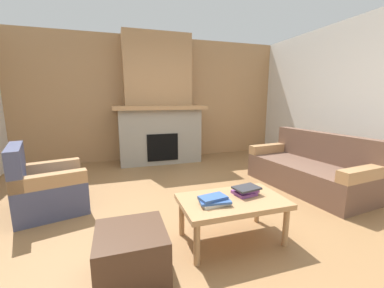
# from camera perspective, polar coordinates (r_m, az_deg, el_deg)

# --- Properties ---
(ground) EXTENTS (9.00, 9.00, 0.00)m
(ground) POSITION_cam_1_polar(r_m,az_deg,el_deg) (3.05, 1.40, -16.04)
(ground) COLOR olive
(wall_back_wood_panel) EXTENTS (6.00, 0.12, 2.70)m
(wall_back_wood_panel) POSITION_cam_1_polar(r_m,az_deg,el_deg) (5.64, -8.69, 10.41)
(wall_back_wood_panel) COLOR tan
(wall_back_wood_panel) RESTS_ON ground
(fireplace) EXTENTS (1.90, 0.82, 2.70)m
(fireplace) POSITION_cam_1_polar(r_m,az_deg,el_deg) (5.27, -7.98, 8.39)
(fireplace) COLOR gray
(fireplace) RESTS_ON ground
(couch) EXTENTS (1.03, 1.88, 0.85)m
(couch) POSITION_cam_1_polar(r_m,az_deg,el_deg) (4.15, 26.16, -5.56)
(couch) COLOR brown
(couch) RESTS_ON ground
(armchair) EXTENTS (0.93, 0.93, 0.85)m
(armchair) POSITION_cam_1_polar(r_m,az_deg,el_deg) (3.48, -31.38, -8.97)
(armchair) COLOR #474C6B
(armchair) RESTS_ON ground
(coffee_table) EXTENTS (1.00, 0.60, 0.43)m
(coffee_table) POSITION_cam_1_polar(r_m,az_deg,el_deg) (2.40, 9.55, -13.92)
(coffee_table) COLOR tan
(coffee_table) RESTS_ON ground
(ottoman) EXTENTS (0.52, 0.52, 0.40)m
(ottoman) POSITION_cam_1_polar(r_m,az_deg,el_deg) (2.07, -14.16, -24.15)
(ottoman) COLOR #4C3323
(ottoman) RESTS_ON ground
(book_stack_near_edge) EXTENTS (0.29, 0.21, 0.07)m
(book_stack_near_edge) POSITION_cam_1_polar(r_m,az_deg,el_deg) (2.23, 5.29, -13.26)
(book_stack_near_edge) COLOR beige
(book_stack_near_edge) RESTS_ON coffee_table
(book_stack_center) EXTENTS (0.28, 0.23, 0.08)m
(book_stack_center) POSITION_cam_1_polar(r_m,az_deg,el_deg) (2.50, 12.63, -10.67)
(book_stack_center) COLOR #7A3D84
(book_stack_center) RESTS_ON coffee_table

